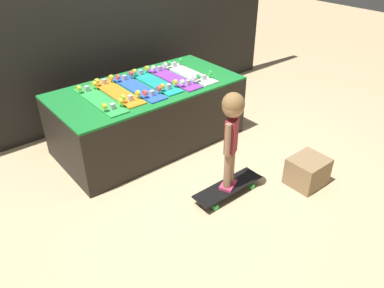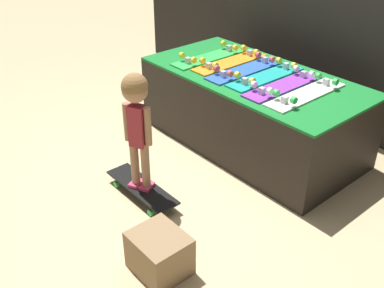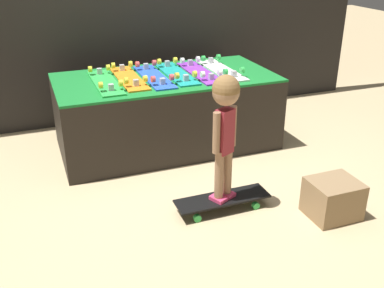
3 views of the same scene
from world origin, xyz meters
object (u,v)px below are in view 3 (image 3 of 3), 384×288
skateboard_green_on_rack (105,81)px  storage_box (333,199)px  skateboard_orange_on_rack (129,77)px  skateboard_on_floor (222,200)px  skateboard_white_on_rack (222,69)px  child (225,115)px  skateboard_blue_on_rack (154,76)px  skateboard_teal_on_rack (176,73)px  skateboard_purple_on_rack (200,72)px

skateboard_green_on_rack → storage_box: bearing=-50.9°
skateboard_orange_on_rack → skateboard_on_floor: (0.34, -1.22, -0.59)m
skateboard_white_on_rack → child: 1.28m
skateboard_blue_on_rack → skateboard_teal_on_rack: 0.21m
child → skateboard_on_floor: bearing=0.0°
skateboard_white_on_rack → skateboard_blue_on_rack: bearing=179.3°
skateboard_purple_on_rack → child: 1.20m
skateboard_on_floor → storage_box: bearing=-26.8°
skateboard_green_on_rack → skateboard_purple_on_rack: size_ratio=1.00×
skateboard_blue_on_rack → storage_box: (0.80, -1.52, -0.54)m
skateboard_teal_on_rack → skateboard_purple_on_rack: (0.21, -0.04, 0.00)m
skateboard_blue_on_rack → skateboard_white_on_rack: same height
skateboard_purple_on_rack → skateboard_white_on_rack: same height
skateboard_teal_on_rack → child: (-0.08, -1.21, 0.04)m
skateboard_purple_on_rack → child: (-0.29, -1.17, 0.04)m
skateboard_teal_on_rack → skateboard_on_floor: size_ratio=1.13×
skateboard_white_on_rack → child: bearing=-113.3°
skateboard_orange_on_rack → skateboard_white_on_rack: bearing=-3.0°
skateboard_green_on_rack → skateboard_orange_on_rack: 0.22m
storage_box → skateboard_teal_on_rack: bearing=110.8°
skateboard_blue_on_rack → skateboard_white_on_rack: 0.64m
skateboard_blue_on_rack → storage_box: bearing=-62.2°
skateboard_green_on_rack → skateboard_orange_on_rack: bearing=13.5°
skateboard_green_on_rack → skateboard_orange_on_rack: (0.21, 0.05, 0.00)m
skateboard_orange_on_rack → skateboard_teal_on_rack: bearing=-1.4°
child → skateboard_purple_on_rack: bearing=50.8°
skateboard_orange_on_rack → storage_box: bearing=-56.9°
skateboard_white_on_rack → skateboard_on_floor: (-0.50, -1.17, -0.59)m
skateboard_green_on_rack → skateboard_on_floor: (0.55, -1.16, -0.59)m
skateboard_on_floor → skateboard_teal_on_rack: bearing=86.1°
skateboard_blue_on_rack → skateboard_purple_on_rack: bearing=-1.8°
skateboard_purple_on_rack → skateboard_on_floor: (-0.29, -1.17, -0.59)m
skateboard_orange_on_rack → skateboard_blue_on_rack: bearing=-9.9°
skateboard_on_floor → skateboard_blue_on_rack: bearing=96.3°
skateboard_teal_on_rack → skateboard_white_on_rack: bearing=-4.6°
skateboard_teal_on_rack → skateboard_green_on_rack: bearing=-176.4°
skateboard_white_on_rack → skateboard_teal_on_rack: bearing=175.4°
skateboard_teal_on_rack → skateboard_purple_on_rack: size_ratio=1.00×
skateboard_purple_on_rack → storage_box: size_ratio=2.30×
skateboard_blue_on_rack → child: 1.19m
skateboard_white_on_rack → skateboard_green_on_rack: bearing=-179.7°
skateboard_on_floor → skateboard_orange_on_rack: bearing=105.7°
skateboard_green_on_rack → child: (0.55, -1.16, 0.04)m
skateboard_purple_on_rack → skateboard_on_floor: size_ratio=1.13×
skateboard_purple_on_rack → skateboard_on_floor: 1.34m
skateboard_green_on_rack → skateboard_blue_on_rack: size_ratio=1.00×
storage_box → child: bearing=153.2°
skateboard_purple_on_rack → child: child is taller
skateboard_teal_on_rack → storage_box: 1.74m
skateboard_orange_on_rack → child: child is taller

